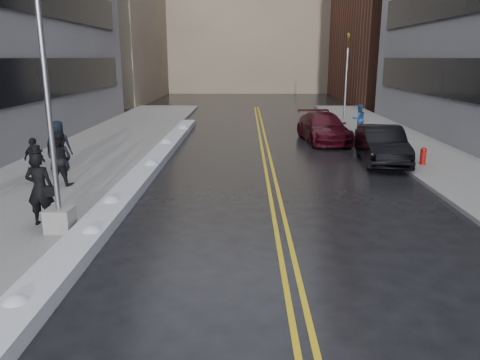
{
  "coord_description": "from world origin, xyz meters",
  "views": [
    {
      "loc": [
        1.53,
        -9.4,
        4.52
      ],
      "look_at": [
        1.37,
        2.87,
        1.3
      ],
      "focal_mm": 35.0,
      "sensor_mm": 36.0,
      "label": 1
    }
  ],
  "objects_px": {
    "fire_hydrant": "(423,155)",
    "pedestrian_fedora": "(40,189)",
    "lamppost": "(52,140)",
    "pedestrian_b": "(60,159)",
    "pedestrian_c": "(58,146)",
    "pedestrian_east": "(359,119)",
    "traffic_signal": "(346,74)",
    "pedestrian_d": "(35,160)",
    "car_black": "(382,145)",
    "car_maroon": "(323,127)"
  },
  "relations": [
    {
      "from": "car_black",
      "to": "pedestrian_east",
      "type": "bearing_deg",
      "value": 89.19
    },
    {
      "from": "pedestrian_b",
      "to": "pedestrian_east",
      "type": "bearing_deg",
      "value": -125.67
    },
    {
      "from": "lamppost",
      "to": "traffic_signal",
      "type": "relative_size",
      "value": 1.27
    },
    {
      "from": "pedestrian_c",
      "to": "fire_hydrant",
      "type": "bearing_deg",
      "value": -178.89
    },
    {
      "from": "traffic_signal",
      "to": "car_black",
      "type": "height_order",
      "value": "traffic_signal"
    },
    {
      "from": "pedestrian_fedora",
      "to": "car_maroon",
      "type": "xyz_separation_m",
      "value": [
        9.75,
        13.9,
        -0.37
      ]
    },
    {
      "from": "lamppost",
      "to": "pedestrian_fedora",
      "type": "bearing_deg",
      "value": 144.52
    },
    {
      "from": "lamppost",
      "to": "pedestrian_east",
      "type": "bearing_deg",
      "value": 54.98
    },
    {
      "from": "pedestrian_east",
      "to": "car_maroon",
      "type": "relative_size",
      "value": 0.32
    },
    {
      "from": "pedestrian_b",
      "to": "pedestrian_east",
      "type": "distance_m",
      "value": 17.83
    },
    {
      "from": "fire_hydrant",
      "to": "pedestrian_c",
      "type": "height_order",
      "value": "pedestrian_c"
    },
    {
      "from": "pedestrian_fedora",
      "to": "traffic_signal",
      "type": "bearing_deg",
      "value": -119.73
    },
    {
      "from": "pedestrian_east",
      "to": "pedestrian_b",
      "type": "bearing_deg",
      "value": 30.1
    },
    {
      "from": "car_maroon",
      "to": "fire_hydrant",
      "type": "bearing_deg",
      "value": -68.78
    },
    {
      "from": "pedestrian_d",
      "to": "car_black",
      "type": "height_order",
      "value": "pedestrian_d"
    },
    {
      "from": "pedestrian_d",
      "to": "pedestrian_east",
      "type": "distance_m",
      "value": 18.4
    },
    {
      "from": "pedestrian_b",
      "to": "pedestrian_d",
      "type": "distance_m",
      "value": 1.13
    },
    {
      "from": "fire_hydrant",
      "to": "pedestrian_b",
      "type": "relative_size",
      "value": 0.39
    },
    {
      "from": "traffic_signal",
      "to": "pedestrian_c",
      "type": "distance_m",
      "value": 21.19
    },
    {
      "from": "pedestrian_b",
      "to": "pedestrian_d",
      "type": "bearing_deg",
      "value": -6.86
    },
    {
      "from": "pedestrian_east",
      "to": "pedestrian_c",
      "type": "bearing_deg",
      "value": 23.23
    },
    {
      "from": "traffic_signal",
      "to": "pedestrian_east",
      "type": "distance_m",
      "value": 6.03
    },
    {
      "from": "lamppost",
      "to": "fire_hydrant",
      "type": "height_order",
      "value": "lamppost"
    },
    {
      "from": "pedestrian_east",
      "to": "car_maroon",
      "type": "distance_m",
      "value": 3.24
    },
    {
      "from": "pedestrian_b",
      "to": "lamppost",
      "type": "bearing_deg",
      "value": 122.91
    },
    {
      "from": "fire_hydrant",
      "to": "pedestrian_c",
      "type": "relative_size",
      "value": 0.36
    },
    {
      "from": "traffic_signal",
      "to": "car_maroon",
      "type": "relative_size",
      "value": 1.11
    },
    {
      "from": "pedestrian_b",
      "to": "pedestrian_c",
      "type": "distance_m",
      "value": 2.19
    },
    {
      "from": "pedestrian_d",
      "to": "pedestrian_east",
      "type": "relative_size",
      "value": 0.95
    },
    {
      "from": "lamppost",
      "to": "pedestrian_d",
      "type": "relative_size",
      "value": 4.71
    },
    {
      "from": "traffic_signal",
      "to": "pedestrian_c",
      "type": "height_order",
      "value": "traffic_signal"
    },
    {
      "from": "lamppost",
      "to": "pedestrian_b",
      "type": "height_order",
      "value": "lamppost"
    },
    {
      "from": "pedestrian_fedora",
      "to": "car_maroon",
      "type": "height_order",
      "value": "pedestrian_fedora"
    },
    {
      "from": "lamppost",
      "to": "fire_hydrant",
      "type": "distance_m",
      "value": 14.81
    },
    {
      "from": "pedestrian_c",
      "to": "pedestrian_fedora",
      "type": "bearing_deg",
      "value": 102.77
    },
    {
      "from": "lamppost",
      "to": "pedestrian_east",
      "type": "relative_size",
      "value": 4.49
    },
    {
      "from": "car_black",
      "to": "car_maroon",
      "type": "relative_size",
      "value": 0.91
    },
    {
      "from": "car_black",
      "to": "car_maroon",
      "type": "xyz_separation_m",
      "value": [
        -1.7,
        5.45,
        -0.02
      ]
    },
    {
      "from": "lamppost",
      "to": "traffic_signal",
      "type": "xyz_separation_m",
      "value": [
        11.8,
        22.0,
        0.87
      ]
    },
    {
      "from": "pedestrian_d",
      "to": "pedestrian_b",
      "type": "bearing_deg",
      "value": -176.08
    },
    {
      "from": "fire_hydrant",
      "to": "pedestrian_fedora",
      "type": "distance_m",
      "value": 14.99
    },
    {
      "from": "lamppost",
      "to": "pedestrian_east",
      "type": "xyz_separation_m",
      "value": [
        11.54,
        16.47,
        -1.53
      ]
    },
    {
      "from": "pedestrian_c",
      "to": "pedestrian_east",
      "type": "bearing_deg",
      "value": -149.28
    },
    {
      "from": "pedestrian_c",
      "to": "pedestrian_east",
      "type": "distance_m",
      "value": 17.22
    },
    {
      "from": "traffic_signal",
      "to": "pedestrian_fedora",
      "type": "distance_m",
      "value": 24.98
    },
    {
      "from": "lamppost",
      "to": "pedestrian_d",
      "type": "height_order",
      "value": "lamppost"
    },
    {
      "from": "lamppost",
      "to": "pedestrian_b",
      "type": "distance_m",
      "value": 5.05
    },
    {
      "from": "lamppost",
      "to": "pedestrian_c",
      "type": "xyz_separation_m",
      "value": [
        -2.53,
        6.56,
        -1.38
      ]
    },
    {
      "from": "pedestrian_b",
      "to": "pedestrian_c",
      "type": "height_order",
      "value": "pedestrian_c"
    },
    {
      "from": "fire_hydrant",
      "to": "traffic_signal",
      "type": "bearing_deg",
      "value": 92.05
    }
  ]
}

